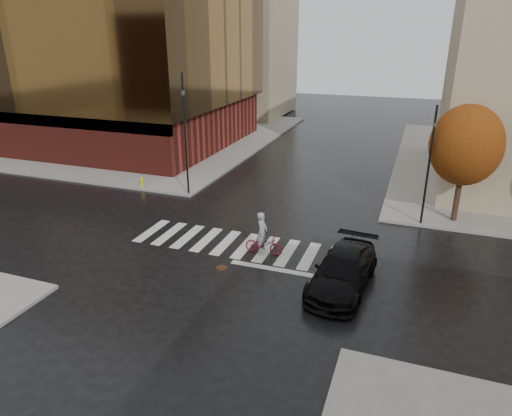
{
  "coord_description": "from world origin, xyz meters",
  "views": [
    {
      "loc": [
        7.61,
        -18.9,
        10.2
      ],
      "look_at": [
        0.43,
        0.84,
        2.0
      ],
      "focal_mm": 32.0,
      "sensor_mm": 36.0,
      "label": 1
    }
  ],
  "objects_px": {
    "traffic_light_nw": "(185,127)",
    "fire_hydrant": "(142,181)",
    "sedan": "(343,271)",
    "traffic_light_ne": "(430,160)",
    "cyclist": "(263,240)"
  },
  "relations": [
    {
      "from": "cyclist",
      "to": "fire_hydrant",
      "type": "bearing_deg",
      "value": 58.48
    },
    {
      "from": "sedan",
      "to": "traffic_light_ne",
      "type": "xyz_separation_m",
      "value": [
        2.97,
        8.1,
        3.01
      ]
    },
    {
      "from": "fire_hydrant",
      "to": "cyclist",
      "type": "bearing_deg",
      "value": -30.24
    },
    {
      "from": "cyclist",
      "to": "traffic_light_nw",
      "type": "distance_m",
      "value": 10.43
    },
    {
      "from": "sedan",
      "to": "cyclist",
      "type": "distance_m",
      "value": 4.57
    },
    {
      "from": "sedan",
      "to": "traffic_light_nw",
      "type": "height_order",
      "value": "traffic_light_nw"
    },
    {
      "from": "fire_hydrant",
      "to": "traffic_light_nw",
      "type": "bearing_deg",
      "value": -3.09
    },
    {
      "from": "traffic_light_ne",
      "to": "sedan",
      "type": "bearing_deg",
      "value": 60.8
    },
    {
      "from": "cyclist",
      "to": "traffic_light_ne",
      "type": "height_order",
      "value": "traffic_light_ne"
    },
    {
      "from": "sedan",
      "to": "traffic_light_ne",
      "type": "height_order",
      "value": "traffic_light_ne"
    },
    {
      "from": "sedan",
      "to": "traffic_light_nw",
      "type": "distance_m",
      "value": 14.64
    },
    {
      "from": "traffic_light_nw",
      "to": "sedan",
      "type": "bearing_deg",
      "value": 68.42
    },
    {
      "from": "sedan",
      "to": "cyclist",
      "type": "xyz_separation_m",
      "value": [
        -4.19,
        1.83,
        -0.04
      ]
    },
    {
      "from": "traffic_light_nw",
      "to": "fire_hydrant",
      "type": "height_order",
      "value": "traffic_light_nw"
    },
    {
      "from": "cyclist",
      "to": "traffic_light_nw",
      "type": "bearing_deg",
      "value": 48.44
    }
  ]
}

